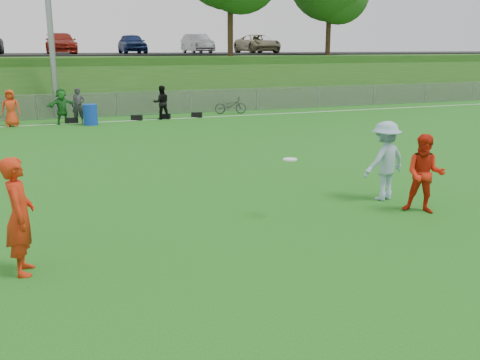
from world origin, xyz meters
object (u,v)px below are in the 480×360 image
player_red_left (20,216)px  player_blue (385,161)px  player_red_center (425,174)px  bicycle (231,105)px  frisbee (290,159)px  recycling_bin (90,115)px

player_red_left → player_blue: size_ratio=1.02×
player_red_center → bicycle: bearing=124.5°
frisbee → recycling_bin: bearing=98.9°
player_red_left → bicycle: player_red_left is taller
player_red_left → bicycle: size_ratio=1.11×
player_red_center → player_blue: size_ratio=0.92×
player_red_left → frisbee: 5.39m
player_red_center → bicycle: (2.14, 18.50, -0.42)m
player_red_center → recycling_bin: 17.65m
frisbee → bicycle: frisbee is taller
player_blue → frisbee: bearing=-1.9°
player_red_center → recycling_bin: (-5.50, 16.77, -0.39)m
player_red_center → frisbee: 3.07m
recycling_bin → bicycle: size_ratio=0.56×
player_red_center → bicycle: size_ratio=1.01×
player_blue → frisbee: 2.85m
frisbee → player_red_center: bearing=-12.4°
player_blue → bicycle: (2.33, 17.30, -0.49)m
player_red_left → recycling_bin: bearing=-5.5°
frisbee → recycling_bin: frisbee is taller
player_red_center → frisbee: size_ratio=5.87×
bicycle → recycling_bin: bearing=114.6°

